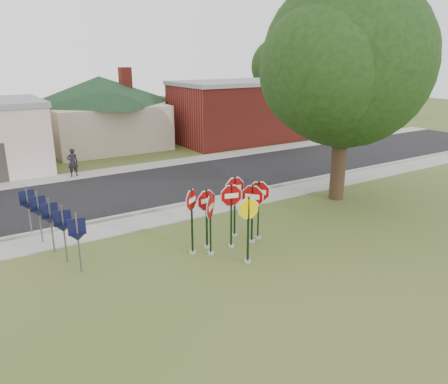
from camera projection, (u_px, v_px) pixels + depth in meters
ground at (253, 264)px, 14.54m from camera, size 120.00×120.00×0.00m
sidewalk_near at (179, 214)px, 18.96m from camera, size 60.00×1.60×0.06m
road at (140, 189)px, 22.59m from camera, size 60.00×7.00×0.04m
sidewalk_far at (112, 171)px, 26.05m from camera, size 60.00×1.60×0.06m
curb at (169, 207)px, 19.76m from camera, size 60.00×0.20×0.14m
stop_sign_center at (231, 207)px, 15.37m from camera, size 1.04×0.30×2.49m
stop_sign_yellow at (248, 222)px, 14.21m from camera, size 0.99×0.24×2.40m
stop_sign_left at (210, 216)px, 14.82m from camera, size 0.83×0.81×2.31m
stop_sign_right at (252, 205)px, 15.80m from camera, size 0.71×0.92×2.35m
stop_sign_back_right at (235, 198)px, 16.32m from camera, size 1.13×0.24×2.50m
stop_sign_back_left at (207, 211)px, 15.35m from camera, size 1.03×0.24×2.31m
stop_sign_far_right at (259, 201)px, 16.11m from camera, size 0.92×0.67×2.40m
stop_sign_far_left at (192, 213)px, 14.85m from camera, size 0.84×0.58×2.48m
route_sign_row at (51, 220)px, 15.04m from camera, size 1.43×4.63×2.00m
building_house at (101, 98)px, 32.20m from camera, size 11.60×11.60×6.20m
building_brick at (239, 111)px, 34.86m from camera, size 10.20×6.20×4.75m
oak_tree at (347, 62)px, 19.30m from camera, size 11.19×10.59×10.15m
bg_tree_right at (278, 66)px, 45.08m from camera, size 5.60×5.60×8.40m
pedestrian at (73, 162)px, 24.58m from camera, size 0.60×0.40×1.62m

